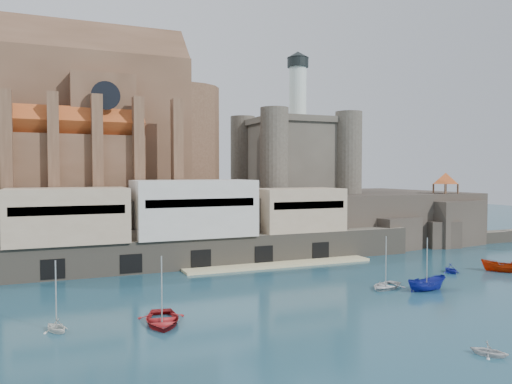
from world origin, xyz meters
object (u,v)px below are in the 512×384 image
object	(u,v)px
castle_keep	(294,152)
pavilion	(446,180)
boat_0	(162,324)
boat_1	(489,356)
boat_2	(427,291)
church	(86,127)

from	to	relation	value
castle_keep	pavilion	distance (m)	30.50
pavilion	boat_0	bearing A→B (deg)	-154.41
castle_keep	pavilion	xyz separation A→B (m)	(25.92, -15.08, -5.59)
boat_1	boat_2	distance (m)	21.31
castle_keep	boat_0	bearing A→B (deg)	-129.22
church	boat_0	bearing A→B (deg)	-85.80
pavilion	boat_0	distance (m)	70.74
boat_1	boat_2	bearing A→B (deg)	28.34
castle_keep	boat_0	size ratio (longest dim) A/B	4.41
boat_1	castle_keep	bearing A→B (deg)	44.06
pavilion	boat_1	distance (m)	64.45
boat_0	castle_keep	bearing A→B (deg)	60.69
church	boat_0	world-z (taller)	church
boat_0	boat_2	size ratio (longest dim) A/B	1.24
castle_keep	boat_1	world-z (taller)	castle_keep
church	boat_2	distance (m)	61.60
church	boat_1	bearing A→B (deg)	-68.58
castle_keep	boat_0	xyz separation A→B (m)	(-36.84, -45.13, -18.31)
church	boat_0	distance (m)	51.07
pavilion	boat_0	size ratio (longest dim) A/B	0.96
church	boat_0	size ratio (longest dim) A/B	7.07
castle_keep	boat_0	world-z (taller)	castle_keep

